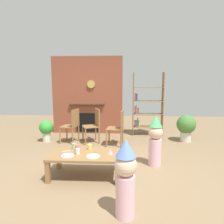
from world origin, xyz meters
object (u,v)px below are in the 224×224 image
paper_cup_center (74,146)px  potted_plant_tall (186,126)px  paper_cup_near_left (77,148)px  paper_plate_front (93,156)px  bookshelf (146,107)px  dining_chair_left (72,124)px  paper_cup_far_left (78,151)px  paper_plate_rear (67,156)px  child_with_cone_hat (125,176)px  coffee_table (85,157)px  birthday_cake_slice (110,152)px  potted_plant_short (46,129)px  child_in_pink (155,139)px  dining_chair_right (119,126)px  dining_chair_middle (94,123)px  paper_cup_near_right (90,147)px

paper_cup_center → potted_plant_tall: (2.60, 1.88, -0.01)m
paper_cup_near_left → paper_plate_front: paper_cup_near_left is taller
bookshelf → dining_chair_left: 2.24m
paper_cup_center → potted_plant_tall: size_ratio=0.13×
paper_cup_far_left → paper_cup_near_left: bearing=106.8°
paper_plate_rear → child_with_cone_hat: bearing=-43.2°
coffee_table → paper_cup_far_left: 0.16m
bookshelf → child_with_cone_hat: bearing=-100.1°
paper_cup_far_left → paper_cup_center: bearing=116.0°
birthday_cake_slice → potted_plant_short: (-1.85, 1.91, -0.08)m
bookshelf → paper_cup_far_left: 3.17m
paper_cup_center → paper_cup_far_left: (0.13, -0.27, -0.00)m
child_in_pink → paper_cup_far_left: bearing=-1.5°
paper_plate_rear → dining_chair_left: (-0.43, 1.98, 0.11)m
coffee_table → dining_chair_right: (0.52, 1.69, 0.18)m
potted_plant_short → dining_chair_middle: bearing=0.3°
paper_cup_near_left → potted_plant_tall: 3.21m
birthday_cake_slice → potted_plant_short: 2.66m
paper_cup_near_right → child_in_pink: 1.24m
coffee_table → birthday_cake_slice: size_ratio=11.81×
child_with_cone_hat → potted_plant_short: (-2.09, 2.92, -0.15)m
coffee_table → potted_plant_tall: bearing=42.3°
paper_plate_rear → child_with_cone_hat: 1.27m
coffee_table → paper_cup_far_left: (-0.12, -0.01, 0.10)m
paper_plate_front → bookshelf: bearing=67.9°
paper_cup_near_right → dining_chair_right: (0.49, 1.47, 0.08)m
dining_chair_left → potted_plant_tall: bearing=-162.7°
paper_cup_far_left → paper_plate_rear: 0.18m
potted_plant_tall → coffee_table: bearing=-137.7°
paper_cup_far_left → birthday_cake_slice: (0.54, 0.04, -0.01)m
paper_cup_center → paper_plate_front: paper_cup_center is taller
bookshelf → paper_cup_center: (-1.58, -2.52, -0.42)m
child_with_cone_hat → dining_chair_right: child_with_cone_hat is taller
child_with_cone_hat → bookshelf: bearing=-43.8°
coffee_table → paper_cup_far_left: paper_cup_far_left is taller
dining_chair_left → potted_plant_short: 0.76m
bookshelf → paper_plate_rear: size_ratio=9.55×
paper_plate_rear → dining_chair_left: dining_chair_left is taller
dining_chair_middle → potted_plant_short: 1.31m
paper_plate_rear → coffee_table: bearing=23.2°
coffee_table → paper_cup_near_left: (-0.17, 0.14, 0.11)m
paper_cup_near_right → paper_plate_rear: 0.46m
paper_cup_far_left → potted_plant_tall: (2.47, 2.14, -0.01)m
paper_plate_front → child_in_pink: (1.09, 0.62, 0.12)m
birthday_cake_slice → dining_chair_middle: 1.99m
paper_cup_center → birthday_cake_slice: size_ratio=0.97×
bookshelf → coffee_table: size_ratio=1.61×
paper_cup_near_right → child_with_cone_hat: 1.35m
child_in_pink → coffee_table: bearing=0.0°
paper_plate_front → dining_chair_left: 2.16m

